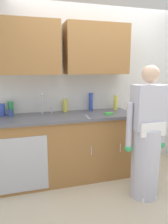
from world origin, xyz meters
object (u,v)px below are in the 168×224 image
person_at_sink (146,143)px  bottle_cleaner_spray (2,110)px  sponge (109,114)px  knife_on_counter (88,117)px  cup_by_sink (10,113)px  sink (46,117)px  bottle_water_short (91,102)px  bottle_dish_liquid (116,103)px  bottle_soap (11,108)px  bottle_water_tall (65,106)px

person_at_sink → bottle_cleaner_spray: 1.96m
sponge → person_at_sink: bearing=-66.9°
knife_on_counter → sponge: (0.33, 0.06, 0.01)m
cup_by_sink → knife_on_counter: bearing=-18.0°
person_at_sink → sponge: (-0.25, 0.59, 0.26)m
sink → bottle_water_short: (0.71, 0.21, 0.15)m
bottle_dish_liquid → cup_by_sink: bearing=-178.2°
bottle_dish_liquid → bottle_soap: bearing=177.8°
sponge → knife_on_counter: bearing=-169.0°
bottle_water_short → bottle_cleaner_spray: bearing=-179.3°
bottle_water_short → sponge: (0.15, -0.36, -0.12)m
bottle_water_tall → bottle_water_short: bottle_water_short is taller
sink → knife_on_counter: sink is taller
bottle_water_tall → bottle_soap: 0.77m
bottle_dish_liquid → bottle_water_tall: 0.79m
person_at_sink → bottle_cleaner_spray: size_ratio=9.81×
cup_by_sink → knife_on_counter: size_ratio=0.37×
sink → knife_on_counter: (0.53, -0.22, 0.02)m
person_at_sink → bottle_water_short: 1.10m
bottle_water_short → bottle_soap: size_ratio=1.43×
bottle_dish_liquid → person_at_sink: bearing=-89.5°
bottle_cleaner_spray → bottle_soap: size_ratio=0.86×
bottle_cleaner_spray → knife_on_counter: bottle_cleaner_spray is taller
bottle_cleaner_spray → bottle_water_short: size_ratio=0.60×
bottle_dish_liquid → bottle_water_short: size_ratio=0.83×
person_at_sink → sponge: size_ratio=14.73×
sink → person_at_sink: (1.11, -0.75, -0.23)m
bottle_soap → knife_on_counter: bottle_soap is taller
bottle_water_tall → bottle_water_short: size_ratio=0.69×
bottle_dish_liquid → bottle_soap: (-1.57, 0.06, -0.02)m
bottle_soap → sponge: (1.32, -0.37, -0.08)m
person_at_sink → knife_on_counter: size_ratio=6.75×
bottle_soap → knife_on_counter: bearing=-23.5°
bottle_water_tall → bottle_cleaner_spray: bottle_water_tall is taller
bottle_cleaner_spray → bottle_soap: 0.11m
bottle_water_tall → bottle_soap: (-0.77, -0.01, 0.00)m
sink → bottle_dish_liquid: sink is taller
knife_on_counter → cup_by_sink: bearing=74.8°
person_at_sink → cup_by_sink: 1.82m
bottle_cleaner_spray → person_at_sink: bearing=-29.2°
person_at_sink → bottle_soap: size_ratio=8.47×
person_at_sink → bottle_dish_liquid: bearing=90.5°
person_at_sink → bottle_dish_liquid: (-0.01, 0.90, 0.36)m
bottle_water_tall → bottle_cleaner_spray: 0.89m
person_at_sink → bottle_dish_liquid: size_ratio=7.15×
knife_on_counter → bottle_water_short: bearing=-20.4°
bottle_dish_liquid → knife_on_counter: 0.69m
bottle_water_tall → bottle_cleaner_spray: (-0.89, -0.03, -0.01)m
person_at_sink → sponge: 0.70m
sink → bottle_dish_liquid: 1.12m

